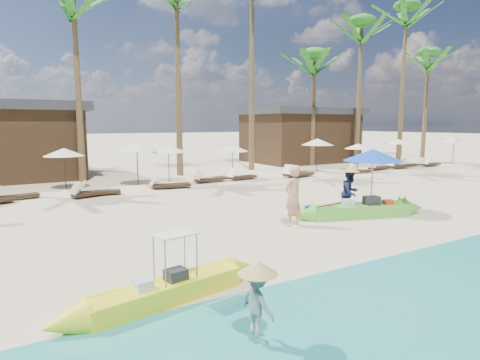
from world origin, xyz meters
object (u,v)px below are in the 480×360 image
yellow_canoe (167,291)px  blue_umbrella (373,155)px  green_canoe (360,210)px  tourist (293,196)px

yellow_canoe → blue_umbrella: (8.78, 3.31, 1.82)m
yellow_canoe → blue_umbrella: 9.55m
green_canoe → tourist: (-2.64, 0.22, 0.69)m
tourist → blue_umbrella: 3.79m
blue_umbrella → yellow_canoe: bearing=-159.4°
green_canoe → blue_umbrella: 2.08m
green_canoe → yellow_canoe: (-7.78, -2.88, -0.04)m
green_canoe → yellow_canoe: yellow_canoe is taller
yellow_canoe → green_canoe: bearing=10.1°
green_canoe → blue_umbrella: size_ratio=2.38×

